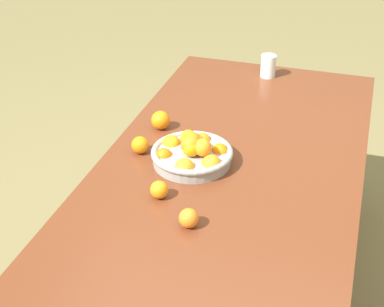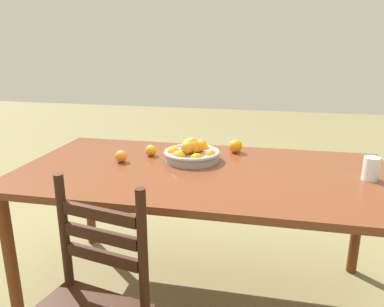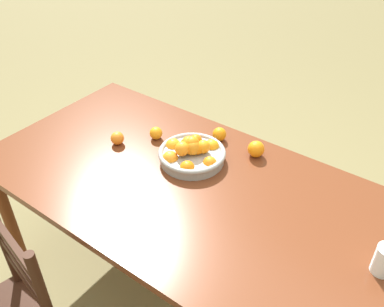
% 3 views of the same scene
% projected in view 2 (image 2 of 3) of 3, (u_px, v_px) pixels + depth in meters
% --- Properties ---
extents(ground_plane, '(12.00, 12.00, 0.00)m').
position_uv_depth(ground_plane, '(202.00, 294.00, 2.14)').
color(ground_plane, olive).
extents(dining_table, '(1.89, 0.97, 0.74)m').
position_uv_depth(dining_table, '(203.00, 182.00, 1.95)').
color(dining_table, brown).
rests_on(dining_table, ground).
extents(fruit_bowl, '(0.31, 0.31, 0.13)m').
position_uv_depth(fruit_bowl, '(192.00, 153.00, 2.07)').
color(fruit_bowl, '#969998').
rests_on(fruit_bowl, dining_table).
extents(orange_loose_0, '(0.06, 0.06, 0.06)m').
position_uv_depth(orange_loose_0, '(121.00, 156.00, 2.05)').
color(orange_loose_0, orange).
rests_on(orange_loose_0, dining_table).
extents(orange_loose_1, '(0.08, 0.08, 0.08)m').
position_uv_depth(orange_loose_1, '(236.00, 146.00, 2.22)').
color(orange_loose_1, orange).
rests_on(orange_loose_1, dining_table).
extents(orange_loose_2, '(0.07, 0.07, 0.07)m').
position_uv_depth(orange_loose_2, '(201.00, 145.00, 2.27)').
color(orange_loose_2, orange).
rests_on(orange_loose_2, dining_table).
extents(orange_loose_3, '(0.06, 0.06, 0.06)m').
position_uv_depth(orange_loose_3, '(151.00, 150.00, 2.16)').
color(orange_loose_3, orange).
rests_on(orange_loose_3, dining_table).
extents(drinking_glass, '(0.07, 0.07, 0.11)m').
position_uv_depth(drinking_glass, '(371.00, 169.00, 1.78)').
color(drinking_glass, silver).
rests_on(drinking_glass, dining_table).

